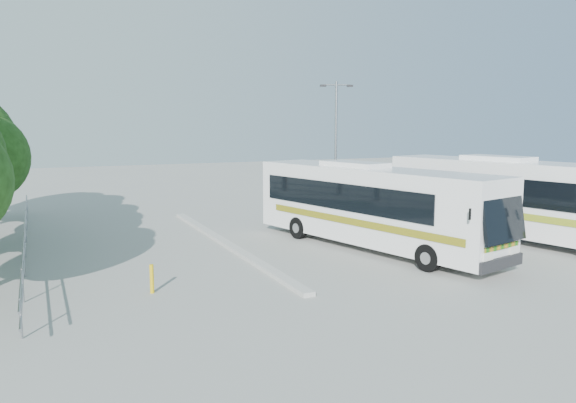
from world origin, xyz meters
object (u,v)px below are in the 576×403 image
bollard (152,279)px  lamppost (336,143)px  coach_main (371,205)px  coach_adjacent (517,197)px

bollard → lamppost: bearing=40.4°
coach_main → lamppost: (2.65, 7.74, 2.23)m
coach_adjacent → coach_main: bearing=156.7°
coach_adjacent → lamppost: (-4.05, 8.98, 2.15)m
coach_main → lamppost: 8.48m
coach_main → coach_adjacent: 6.82m
lamppost → bollard: lamppost is taller
coach_main → bollard: 9.82m
lamppost → bollard: (-12.05, -10.24, -3.61)m
coach_main → coach_adjacent: (6.70, -1.24, 0.08)m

